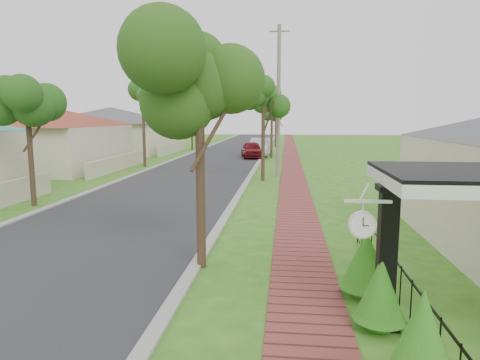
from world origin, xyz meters
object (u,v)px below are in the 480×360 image
at_px(porch_post, 386,265).
at_px(parked_car_white, 260,147).
at_px(parked_car_red, 252,150).
at_px(near_tree, 199,92).
at_px(station_clock, 363,223).
at_px(utility_pole, 278,101).

distance_m(porch_post, parked_car_white, 32.62).
xyz_separation_m(parked_car_red, near_tree, (1.02, -28.00, 3.48)).
bearing_deg(parked_car_red, station_clock, -92.40).
distance_m(parked_car_red, utility_pole, 12.58).
xyz_separation_m(parked_car_white, station_clock, (3.66, -32.76, 1.13)).
bearing_deg(porch_post, station_clock, -141.04).
height_order(parked_car_red, near_tree, near_tree).
xyz_separation_m(near_tree, station_clock, (3.26, -3.00, -2.26)).
distance_m(porch_post, parked_car_red, 30.97).
relative_size(utility_pole, station_clock, 12.01).
distance_m(parked_car_red, parked_car_white, 1.87).
bearing_deg(parked_car_white, near_tree, -87.01).
bearing_deg(porch_post, utility_pole, 96.79).
bearing_deg(near_tree, parked_car_white, 90.77).
xyz_separation_m(parked_car_white, utility_pole, (1.90, -13.46, 3.74)).
xyz_separation_m(near_tree, utility_pole, (1.50, 16.29, 0.35)).
relative_size(parked_car_white, utility_pole, 0.55).
bearing_deg(station_clock, near_tree, 137.31).
height_order(parked_car_red, utility_pole, utility_pole).
bearing_deg(parked_car_white, station_clock, -81.42).
height_order(porch_post, utility_pole, utility_pole).
bearing_deg(utility_pole, parked_car_red, 102.17).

